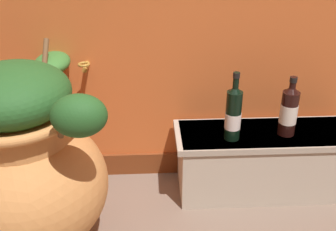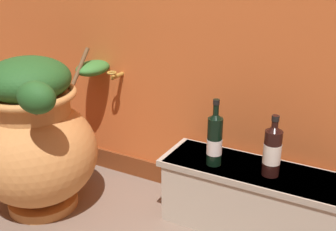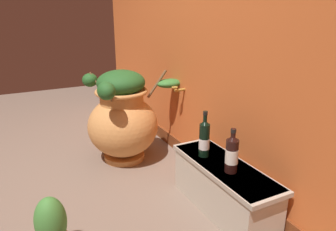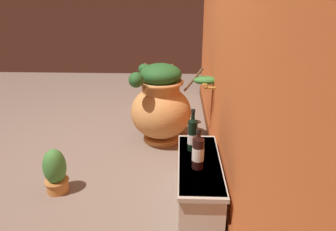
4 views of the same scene
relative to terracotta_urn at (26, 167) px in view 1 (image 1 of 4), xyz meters
The scene contains 4 objects.
terracotta_urn is the anchor object (origin of this frame).
stone_ledge 1.12m from the terracotta_urn, 17.83° to the left, with size 0.89×0.31×0.34m.
wine_bottle_left 1.18m from the terracotta_urn, 15.70° to the left, with size 0.08×0.08×0.29m.
wine_bottle_middle 0.92m from the terracotta_urn, 18.49° to the left, with size 0.07×0.07×0.33m.
Camera 1 is at (0.02, -0.75, 1.30)m, focal length 43.26 mm.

